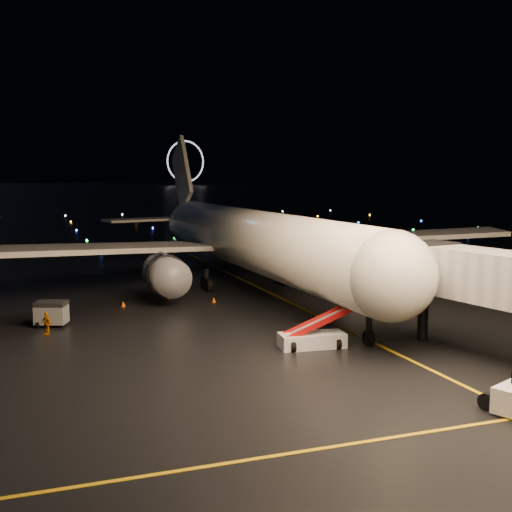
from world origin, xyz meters
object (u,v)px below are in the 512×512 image
Objects in this scene: belt_loader at (312,325)px; baggage_cart_0 at (51,314)px; crew_c at (46,323)px; airliner at (240,205)px.

baggage_cart_0 is at bearing 148.73° from belt_loader.
baggage_cart_0 is (0.42, 2.56, 0.13)m from crew_c.
airliner is 23.13m from baggage_cart_0.
airliner is 26.23× the size of baggage_cart_0.
belt_loader is 2.85× the size of baggage_cart_0.
belt_loader is 3.90× the size of crew_c.
crew_c is at bearing -78.21° from baggage_cart_0.
airliner reaches higher than crew_c.
crew_c is (-18.87, -14.56, -7.24)m from airliner.
crew_c is (-15.86, 9.16, -0.70)m from belt_loader.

